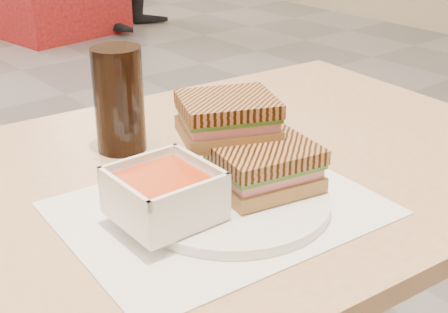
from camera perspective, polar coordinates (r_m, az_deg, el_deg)
main_table at (r=0.94m, az=-4.65°, el=-8.38°), size 1.26×0.81×0.75m
tray_liner at (r=0.81m, az=-0.38°, el=-4.82°), size 0.42×0.34×0.00m
plate at (r=0.81m, az=0.71°, el=-4.15°), size 0.26×0.26×0.01m
soup_bowl at (r=0.75m, az=-5.54°, el=-3.62°), size 0.12×0.12×0.06m
panini_lower at (r=0.82m, az=3.73°, el=-0.91°), size 0.15×0.13×0.06m
panini_upper at (r=0.84m, az=0.33°, el=3.66°), size 0.16×0.15×0.06m
cola_glass at (r=0.97m, az=-9.68°, el=5.19°), size 0.08×0.08×0.16m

